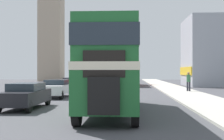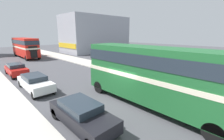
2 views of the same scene
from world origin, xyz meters
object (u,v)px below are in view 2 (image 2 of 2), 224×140
object	(u,v)px
double_decker_bus	(149,72)
car_parked_far	(16,69)
bus_distant	(25,46)
pedestrian_walking	(94,56)
car_parked_near	(82,114)
car_parked_mid	(35,82)

from	to	relation	value
double_decker_bus	car_parked_far	size ratio (longest dim) A/B	2.44
bus_distant	car_parked_far	xyz separation A→B (m)	(-4.80, -14.08, -1.65)
bus_distant	pedestrian_walking	world-z (taller)	bus_distant
double_decker_bus	car_parked_far	distance (m)	16.04
car_parked_near	pedestrian_walking	bearing A→B (deg)	50.57
car_parked_near	pedestrian_walking	xyz separation A→B (m)	(11.30, 13.74, 0.43)
car_parked_mid	pedestrian_walking	bearing A→B (deg)	29.22
car_parked_mid	pedestrian_walking	world-z (taller)	pedestrian_walking
double_decker_bus	car_parked_mid	bearing A→B (deg)	119.22
bus_distant	car_parked_mid	world-z (taller)	bus_distant
bus_distant	car_parked_near	distance (m)	28.67
bus_distant	car_parked_mid	xyz separation A→B (m)	(-4.78, -20.82, -1.66)
car_parked_near	car_parked_mid	bearing A→B (deg)	90.18
double_decker_bus	car_parked_near	distance (m)	5.13
bus_distant	car_parked_mid	size ratio (longest dim) A/B	2.19
car_parked_far	car_parked_mid	bearing A→B (deg)	-89.90
car_parked_mid	pedestrian_walking	xyz separation A→B (m)	(11.32, 6.34, 0.43)
car_parked_mid	car_parked_far	bearing A→B (deg)	90.10
double_decker_bus	pedestrian_walking	distance (m)	16.27
bus_distant	pedestrian_walking	xyz separation A→B (m)	(6.54, -14.49, -1.23)
car_parked_near	car_parked_far	xyz separation A→B (m)	(-0.04, 14.15, 0.01)
car_parked_mid	car_parked_near	bearing A→B (deg)	-89.82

